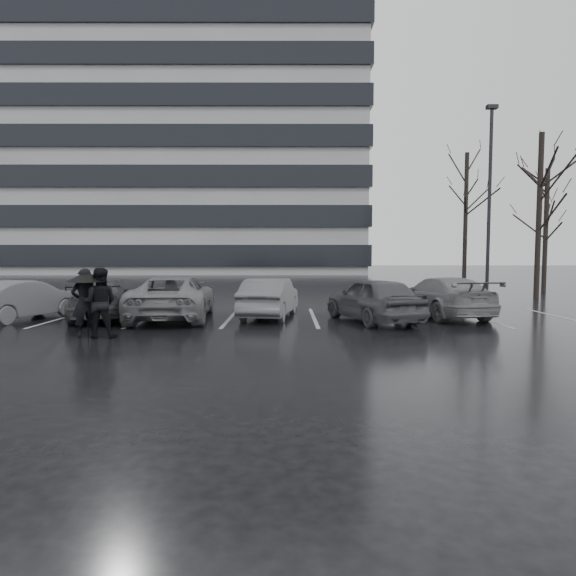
# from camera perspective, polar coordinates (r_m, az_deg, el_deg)

# --- Properties ---
(ground) EXTENTS (160.00, 160.00, 0.00)m
(ground) POSITION_cam_1_polar(r_m,az_deg,el_deg) (13.77, 1.13, -4.86)
(ground) COLOR black
(ground) RESTS_ON ground
(office_building) EXTENTS (61.00, 26.00, 29.00)m
(office_building) POSITION_cam_1_polar(r_m,az_deg,el_deg) (66.45, -19.81, 14.36)
(office_building) COLOR #939396
(office_building) RESTS_ON ground
(car_main) EXTENTS (2.92, 4.48, 1.42)m
(car_main) POSITION_cam_1_polar(r_m,az_deg,el_deg) (15.41, 10.06, -1.32)
(car_main) COLOR black
(car_main) RESTS_ON ground
(car_west_a) EXTENTS (1.99, 4.18, 1.32)m
(car_west_a) POSITION_cam_1_polar(r_m,az_deg,el_deg) (16.25, -2.18, -1.16)
(car_west_a) COLOR #333336
(car_west_a) RESTS_ON ground
(car_west_b) EXTENTS (2.77, 5.30, 1.43)m
(car_west_b) POSITION_cam_1_polar(r_m,az_deg,el_deg) (16.26, -13.44, -1.08)
(car_west_b) COLOR #515154
(car_west_b) RESTS_ON ground
(car_west_c) EXTENTS (2.95, 4.72, 1.27)m
(car_west_c) POSITION_cam_1_polar(r_m,az_deg,el_deg) (17.02, -21.32, -1.28)
(car_west_c) COLOR black
(car_west_c) RESTS_ON ground
(car_west_d) EXTENTS (2.57, 4.14, 1.29)m
(car_west_d) POSITION_cam_1_polar(r_m,az_deg,el_deg) (17.91, -28.83, -1.23)
(car_west_d) COLOR #333336
(car_west_d) RESTS_ON ground
(car_east) EXTENTS (2.73, 4.94, 1.36)m
(car_east) POSITION_cam_1_polar(r_m,az_deg,el_deg) (17.23, 17.74, -1.00)
(car_east) COLOR #515154
(car_east) RESTS_ON ground
(pedestrian_left) EXTENTS (0.77, 0.72, 1.77)m
(pedestrian_left) POSITION_cam_1_polar(r_m,az_deg,el_deg) (13.39, -22.98, -1.62)
(pedestrian_left) COLOR black
(pedestrian_left) RESTS_ON ground
(pedestrian_right) EXTENTS (0.93, 0.76, 1.79)m
(pedestrian_right) POSITION_cam_1_polar(r_m,az_deg,el_deg) (13.16, -21.43, -1.63)
(pedestrian_right) COLOR black
(pedestrian_right) RESTS_ON ground
(umbrella) EXTENTS (1.01, 1.01, 1.71)m
(umbrella) POSITION_cam_1_polar(r_m,az_deg,el_deg) (13.24, -22.76, 1.24)
(umbrella) COLOR black
(umbrella) RESTS_ON ground
(lamp_post) EXTENTS (0.49, 0.49, 8.97)m
(lamp_post) POSITION_cam_1_polar(r_m,az_deg,el_deg) (24.53, 22.72, 8.33)
(lamp_post) COLOR #939396
(lamp_post) RESTS_ON ground
(stall_stripes) EXTENTS (19.72, 5.00, 0.00)m
(stall_stripes) POSITION_cam_1_polar(r_m,az_deg,el_deg) (16.25, -1.89, -3.50)
(stall_stripes) COLOR #949496
(stall_stripes) RESTS_ON ground
(tree_east) EXTENTS (0.26, 0.26, 8.00)m
(tree_east) POSITION_cam_1_polar(r_m,az_deg,el_deg) (26.68, 27.60, 7.59)
(tree_east) COLOR black
(tree_east) RESTS_ON ground
(tree_ne) EXTENTS (0.26, 0.26, 7.00)m
(tree_ne) POSITION_cam_1_polar(r_m,az_deg,el_deg) (31.35, 28.23, 6.05)
(tree_ne) COLOR black
(tree_ne) RESTS_ON ground
(tree_north) EXTENTS (0.26, 0.26, 8.50)m
(tree_north) POSITION_cam_1_polar(r_m,az_deg,el_deg) (32.69, 20.29, 7.49)
(tree_north) COLOR black
(tree_north) RESTS_ON ground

